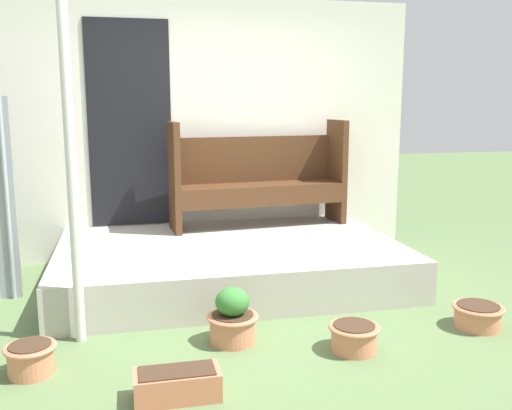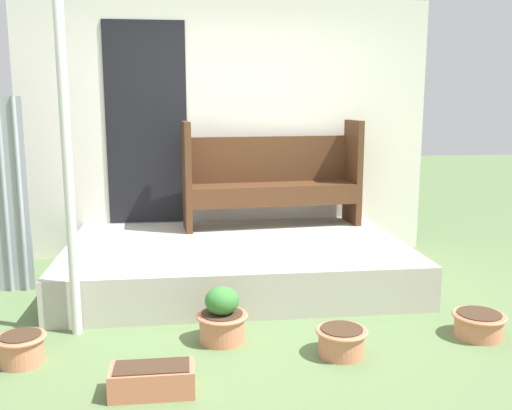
{
  "view_description": "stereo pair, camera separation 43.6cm",
  "coord_description": "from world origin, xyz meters",
  "px_view_note": "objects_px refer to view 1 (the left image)",
  "views": [
    {
      "loc": [
        -0.83,
        -3.86,
        1.6
      ],
      "look_at": [
        0.12,
        0.33,
        0.81
      ],
      "focal_mm": 40.0,
      "sensor_mm": 36.0,
      "label": 1
    },
    {
      "loc": [
        -0.4,
        -3.93,
        1.6
      ],
      "look_at": [
        0.12,
        0.33,
        0.81
      ],
      "focal_mm": 40.0,
      "sensor_mm": 36.0,
      "label": 2
    }
  ],
  "objects_px": {
    "support_post": "(71,167)",
    "flower_pot_far_right": "(478,315)",
    "bench": "(258,174)",
    "flower_pot_left": "(31,358)",
    "flower_pot_right": "(354,336)",
    "planter_box_rect": "(177,384)",
    "flower_pot_middle": "(233,319)"
  },
  "relations": [
    {
      "from": "flower_pot_right",
      "to": "planter_box_rect",
      "type": "relative_size",
      "value": 0.72
    },
    {
      "from": "flower_pot_right",
      "to": "support_post",
      "type": "bearing_deg",
      "value": 162.18
    },
    {
      "from": "bench",
      "to": "flower_pot_middle",
      "type": "bearing_deg",
      "value": -112.51
    },
    {
      "from": "flower_pot_left",
      "to": "flower_pot_middle",
      "type": "relative_size",
      "value": 0.8
    },
    {
      "from": "support_post",
      "to": "planter_box_rect",
      "type": "bearing_deg",
      "value": -57.87
    },
    {
      "from": "support_post",
      "to": "flower_pot_right",
      "type": "bearing_deg",
      "value": -17.82
    },
    {
      "from": "bench",
      "to": "flower_pot_left",
      "type": "distance_m",
      "value": 2.94
    },
    {
      "from": "flower_pot_far_right",
      "to": "bench",
      "type": "bearing_deg",
      "value": 118.27
    },
    {
      "from": "flower_pot_far_right",
      "to": "flower_pot_middle",
      "type": "bearing_deg",
      "value": 175.4
    },
    {
      "from": "support_post",
      "to": "flower_pot_far_right",
      "type": "relative_size",
      "value": 6.52
    },
    {
      "from": "support_post",
      "to": "flower_pot_far_right",
      "type": "distance_m",
      "value": 2.97
    },
    {
      "from": "flower_pot_left",
      "to": "flower_pot_right",
      "type": "distance_m",
      "value": 1.99
    },
    {
      "from": "support_post",
      "to": "bench",
      "type": "xyz_separation_m",
      "value": [
        1.62,
        1.7,
        -0.31
      ]
    },
    {
      "from": "support_post",
      "to": "flower_pot_far_right",
      "type": "xyz_separation_m",
      "value": [
        2.74,
        -0.39,
        -1.08
      ]
    },
    {
      "from": "bench",
      "to": "flower_pot_right",
      "type": "distance_m",
      "value": 2.38
    },
    {
      "from": "flower_pot_left",
      "to": "flower_pot_middle",
      "type": "xyz_separation_m",
      "value": [
        1.24,
        0.18,
        0.06
      ]
    },
    {
      "from": "bench",
      "to": "planter_box_rect",
      "type": "relative_size",
      "value": 3.81
    },
    {
      "from": "flower_pot_right",
      "to": "flower_pot_far_right",
      "type": "xyz_separation_m",
      "value": [
        1.01,
        0.16,
        -0.0
      ]
    },
    {
      "from": "support_post",
      "to": "bench",
      "type": "height_order",
      "value": "support_post"
    },
    {
      "from": "flower_pot_left",
      "to": "flower_pot_far_right",
      "type": "relative_size",
      "value": 0.84
    },
    {
      "from": "flower_pot_far_right",
      "to": "planter_box_rect",
      "type": "height_order",
      "value": "flower_pot_far_right"
    },
    {
      "from": "planter_box_rect",
      "to": "flower_pot_middle",
      "type": "bearing_deg",
      "value": 56.87
    },
    {
      "from": "flower_pot_right",
      "to": "flower_pot_far_right",
      "type": "height_order",
      "value": "flower_pot_right"
    },
    {
      "from": "flower_pot_left",
      "to": "flower_pot_right",
      "type": "height_order",
      "value": "flower_pot_left"
    },
    {
      "from": "bench",
      "to": "planter_box_rect",
      "type": "distance_m",
      "value": 2.91
    },
    {
      "from": "bench",
      "to": "flower_pot_right",
      "type": "height_order",
      "value": "bench"
    },
    {
      "from": "support_post",
      "to": "flower_pot_left",
      "type": "distance_m",
      "value": 1.18
    },
    {
      "from": "support_post",
      "to": "bench",
      "type": "bearing_deg",
      "value": 46.41
    },
    {
      "from": "flower_pot_right",
      "to": "flower_pot_left",
      "type": "bearing_deg",
      "value": 176.52
    },
    {
      "from": "support_post",
      "to": "flower_pot_left",
      "type": "height_order",
      "value": "support_post"
    },
    {
      "from": "flower_pot_right",
      "to": "flower_pot_far_right",
      "type": "bearing_deg",
      "value": 9.25
    },
    {
      "from": "flower_pot_middle",
      "to": "flower_pot_far_right",
      "type": "bearing_deg",
      "value": -4.6
    }
  ]
}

